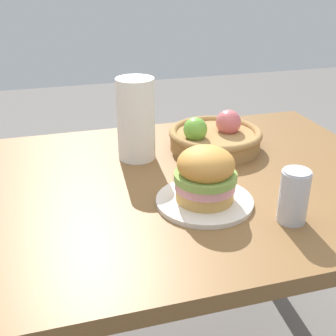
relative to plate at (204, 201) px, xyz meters
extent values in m
cube|color=brown|center=(-0.11, 0.14, -0.03)|extent=(1.40, 0.90, 0.04)
cylinder|color=brown|center=(0.51, 0.51, -0.40)|extent=(0.07, 0.07, 0.71)
cylinder|color=silver|center=(0.00, 0.00, 0.00)|extent=(0.24, 0.24, 0.01)
cylinder|color=tan|center=(0.00, 0.00, 0.02)|extent=(0.14, 0.14, 0.03)
cylinder|color=pink|center=(0.00, 0.00, 0.05)|extent=(0.14, 0.14, 0.02)
cylinder|color=#84A84C|center=(0.00, 0.00, 0.07)|extent=(0.15, 0.15, 0.02)
ellipsoid|color=gold|center=(0.00, 0.00, 0.10)|extent=(0.14, 0.14, 0.08)
cylinder|color=silver|center=(0.16, -0.13, 0.05)|extent=(0.07, 0.07, 0.12)
cylinder|color=silver|center=(0.16, -0.13, 0.12)|extent=(0.06, 0.06, 0.00)
cylinder|color=#9E7542|center=(0.15, 0.32, 0.02)|extent=(0.28, 0.28, 0.05)
torus|color=#9E7542|center=(0.15, 0.32, 0.04)|extent=(0.29, 0.29, 0.02)
sphere|color=#D16066|center=(0.20, 0.33, 0.07)|extent=(0.08, 0.08, 0.08)
sphere|color=#6BAD38|center=(0.08, 0.30, 0.07)|extent=(0.07, 0.07, 0.07)
cylinder|color=white|center=(-0.10, 0.32, 0.11)|extent=(0.11, 0.11, 0.24)
camera|label=1|loc=(-0.34, -0.88, 0.53)|focal=47.24mm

